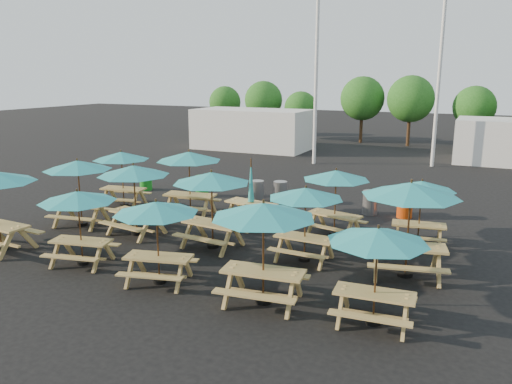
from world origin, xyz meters
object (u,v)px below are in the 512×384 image
at_px(picnic_unit_4, 134,174).
at_px(picnic_unit_9, 263,215).
at_px(picnic_unit_3, 78,200).
at_px(picnic_unit_5, 189,159).
at_px(picnic_unit_11, 336,178).
at_px(waste_bin_0, 146,180).
at_px(waste_bin_5, 405,206).
at_px(picnic_unit_1, 78,168).
at_px(picnic_unit_7, 212,181).
at_px(picnic_unit_2, 121,158).
at_px(picnic_unit_10, 306,197).
at_px(picnic_unit_6, 156,212).
at_px(picnic_unit_13, 411,194).
at_px(picnic_unit_12, 378,240).
at_px(waste_bin_4, 370,203).
at_px(waste_bin_3, 280,192).
at_px(picnic_unit_14, 422,189).
at_px(waste_bin_2, 257,191).
at_px(waste_bin_1, 202,186).
at_px(picnic_unit_8, 251,197).

distance_m(picnic_unit_4, picnic_unit_9, 6.54).
height_order(picnic_unit_3, picnic_unit_5, picnic_unit_5).
distance_m(picnic_unit_5, picnic_unit_11, 5.60).
bearing_deg(waste_bin_0, picnic_unit_3, -63.64).
relative_size(picnic_unit_11, waste_bin_5, 2.87).
relative_size(picnic_unit_1, picnic_unit_7, 1.04).
xyz_separation_m(picnic_unit_2, picnic_unit_10, (8.62, -2.68, -0.07)).
relative_size(picnic_unit_4, picnic_unit_6, 1.03).
distance_m(picnic_unit_1, picnic_unit_13, 11.00).
bearing_deg(picnic_unit_11, picnic_unit_12, -53.48).
bearing_deg(picnic_unit_2, waste_bin_4, 8.56).
distance_m(picnic_unit_4, waste_bin_5, 9.77).
distance_m(picnic_unit_9, waste_bin_5, 9.04).
relative_size(picnic_unit_5, picnic_unit_9, 1.03).
distance_m(picnic_unit_3, waste_bin_3, 9.12).
height_order(picnic_unit_12, waste_bin_0, picnic_unit_12).
bearing_deg(picnic_unit_3, picnic_unit_6, -15.41).
relative_size(picnic_unit_5, picnic_unit_10, 1.24).
height_order(picnic_unit_14, waste_bin_0, picnic_unit_14).
height_order(picnic_unit_10, picnic_unit_11, picnic_unit_11).
distance_m(picnic_unit_4, waste_bin_4, 8.77).
bearing_deg(picnic_unit_12, picnic_unit_7, 149.08).
distance_m(picnic_unit_11, waste_bin_5, 3.90).
bearing_deg(waste_bin_4, picnic_unit_12, -77.12).
relative_size(picnic_unit_13, waste_bin_3, 3.30).
relative_size(picnic_unit_4, waste_bin_3, 2.92).
xyz_separation_m(picnic_unit_11, waste_bin_0, (-9.74, 2.87, -1.47)).
relative_size(picnic_unit_11, waste_bin_0, 2.87).
height_order(picnic_unit_6, picnic_unit_10, same).
xyz_separation_m(picnic_unit_12, waste_bin_0, (-12.19, 8.34, -1.41)).
relative_size(picnic_unit_7, picnic_unit_9, 0.97).
bearing_deg(waste_bin_2, picnic_unit_13, -38.89).
bearing_deg(picnic_unit_2, waste_bin_3, 20.42).
relative_size(picnic_unit_3, waste_bin_4, 2.75).
height_order(picnic_unit_1, picnic_unit_7, picnic_unit_7).
relative_size(picnic_unit_11, picnic_unit_12, 1.15).
xyz_separation_m(picnic_unit_6, waste_bin_3, (-0.31, 8.85, -1.42)).
bearing_deg(waste_bin_2, picnic_unit_9, -64.38).
bearing_deg(waste_bin_1, picnic_unit_9, -51.56).
height_order(picnic_unit_2, waste_bin_0, picnic_unit_2).
relative_size(picnic_unit_6, picnic_unit_14, 1.12).
distance_m(picnic_unit_8, picnic_unit_12, 7.83).
bearing_deg(picnic_unit_7, waste_bin_5, 56.31).
bearing_deg(picnic_unit_13, picnic_unit_12, -106.46).
xyz_separation_m(picnic_unit_1, waste_bin_4, (8.83, 5.71, -1.58)).
height_order(picnic_unit_11, waste_bin_2, picnic_unit_11).
xyz_separation_m(picnic_unit_2, picnic_unit_5, (3.14, -0.01, 0.18)).
bearing_deg(picnic_unit_2, picnic_unit_8, -9.85).
xyz_separation_m(picnic_unit_3, picnic_unit_14, (8.24, 5.64, -0.06)).
bearing_deg(waste_bin_1, picnic_unit_7, -56.26).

